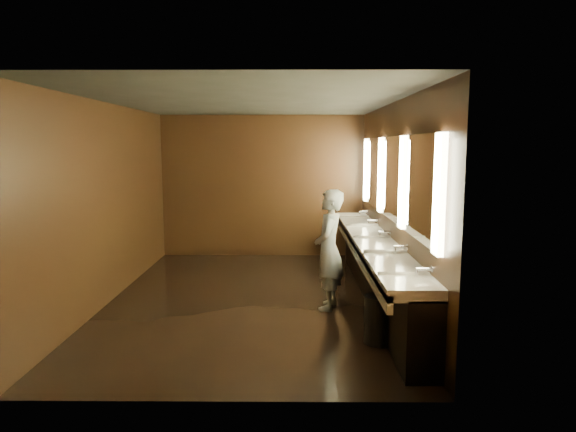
% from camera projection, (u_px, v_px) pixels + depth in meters
% --- Properties ---
extents(floor, '(6.00, 6.00, 0.00)m').
position_uv_depth(floor, '(251.00, 299.00, 7.42)').
color(floor, black).
rests_on(floor, ground).
extents(ceiling, '(4.00, 6.00, 0.02)m').
position_uv_depth(ceiling, '(249.00, 102.00, 7.04)').
color(ceiling, '#2D2D2B').
rests_on(ceiling, wall_back).
extents(wall_back, '(4.00, 0.02, 2.80)m').
position_uv_depth(wall_back, '(263.00, 186.00, 10.20)').
color(wall_back, black).
rests_on(wall_back, floor).
extents(wall_front, '(4.00, 0.02, 2.80)m').
position_uv_depth(wall_front, '(221.00, 243.00, 4.26)').
color(wall_front, black).
rests_on(wall_front, floor).
extents(wall_left, '(0.02, 6.00, 2.80)m').
position_uv_depth(wall_left, '(109.00, 203.00, 7.25)').
color(wall_left, black).
rests_on(wall_left, floor).
extents(wall_right, '(0.02, 6.00, 2.80)m').
position_uv_depth(wall_right, '(392.00, 203.00, 7.21)').
color(wall_right, black).
rests_on(wall_right, floor).
extents(sink_counter, '(0.55, 5.40, 1.01)m').
position_uv_depth(sink_counter, '(376.00, 266.00, 7.34)').
color(sink_counter, black).
rests_on(sink_counter, floor).
extents(mirror_band, '(0.06, 5.03, 1.15)m').
position_uv_depth(mirror_band, '(391.00, 178.00, 7.17)').
color(mirror_band, '#FFF6B6').
rests_on(mirror_band, wall_right).
extents(person, '(0.51, 0.66, 1.62)m').
position_uv_depth(person, '(329.00, 250.00, 6.91)').
color(person, '#8FB4D5').
rests_on(person, floor).
extents(trash_bin, '(0.36, 0.36, 0.54)m').
position_uv_depth(trash_bin, '(380.00, 319.00, 5.75)').
color(trash_bin, black).
rests_on(trash_bin, floor).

